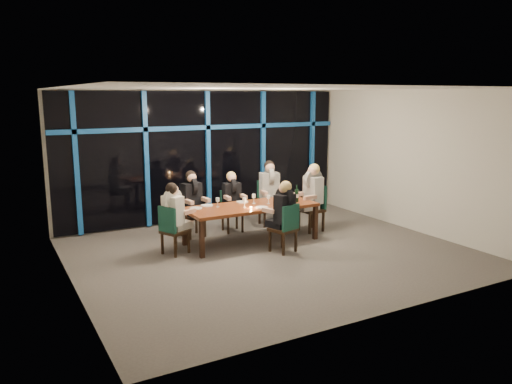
{
  "coord_description": "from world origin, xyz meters",
  "views": [
    {
      "loc": [
        -4.53,
        -7.64,
        2.88
      ],
      "look_at": [
        0.0,
        0.6,
        1.05
      ],
      "focal_mm": 35.0,
      "sensor_mm": 36.0,
      "label": 1
    }
  ],
  "objects_px": {
    "chair_far_right": "(269,200)",
    "wine_bottle": "(297,195)",
    "diner_end_left": "(174,207)",
    "diner_near_mid": "(283,206)",
    "dining_table": "(251,209)",
    "diner_far_left": "(192,194)",
    "diner_end_right": "(312,188)",
    "chair_near_mid": "(286,226)",
    "diner_far_mid": "(232,193)",
    "water_pitcher": "(288,199)",
    "chair_far_mid": "(231,208)",
    "diner_far_right": "(270,184)",
    "chair_end_left": "(172,228)",
    "chair_far_left": "(191,211)",
    "chair_end_right": "(314,205)"
  },
  "relations": [
    {
      "from": "chair_near_mid",
      "to": "diner_far_mid",
      "type": "relative_size",
      "value": 1.07
    },
    {
      "from": "diner_far_right",
      "to": "diner_end_right",
      "type": "bearing_deg",
      "value": -45.98
    },
    {
      "from": "diner_end_left",
      "to": "diner_end_right",
      "type": "bearing_deg",
      "value": -112.48
    },
    {
      "from": "dining_table",
      "to": "diner_end_right",
      "type": "distance_m",
      "value": 1.56
    },
    {
      "from": "diner_far_right",
      "to": "chair_near_mid",
      "type": "bearing_deg",
      "value": -100.21
    },
    {
      "from": "chair_near_mid",
      "to": "wine_bottle",
      "type": "distance_m",
      "value": 1.1
    },
    {
      "from": "diner_end_right",
      "to": "diner_near_mid",
      "type": "relative_size",
      "value": 1.08
    },
    {
      "from": "chair_far_left",
      "to": "water_pitcher",
      "type": "bearing_deg",
      "value": -45.92
    },
    {
      "from": "chair_end_left",
      "to": "diner_end_left",
      "type": "bearing_deg",
      "value": -90.0
    },
    {
      "from": "chair_far_mid",
      "to": "water_pitcher",
      "type": "relative_size",
      "value": 4.69
    },
    {
      "from": "wine_bottle",
      "to": "diner_near_mid",
      "type": "bearing_deg",
      "value": -137.64
    },
    {
      "from": "wine_bottle",
      "to": "chair_far_right",
      "type": "bearing_deg",
      "value": 87.7
    },
    {
      "from": "chair_far_right",
      "to": "chair_end_left",
      "type": "height_order",
      "value": "chair_far_right"
    },
    {
      "from": "diner_far_mid",
      "to": "water_pitcher",
      "type": "xyz_separation_m",
      "value": [
        0.69,
        -1.12,
        0.0
      ]
    },
    {
      "from": "chair_far_right",
      "to": "wine_bottle",
      "type": "xyz_separation_m",
      "value": [
        -0.05,
        -1.21,
        0.33
      ]
    },
    {
      "from": "diner_end_left",
      "to": "diner_far_left",
      "type": "bearing_deg",
      "value": -62.32
    },
    {
      "from": "chair_near_mid",
      "to": "diner_near_mid",
      "type": "xyz_separation_m",
      "value": [
        -0.02,
        0.08,
        0.37
      ]
    },
    {
      "from": "chair_far_left",
      "to": "chair_far_mid",
      "type": "relative_size",
      "value": 1.06
    },
    {
      "from": "diner_far_right",
      "to": "water_pitcher",
      "type": "distance_m",
      "value": 1.22
    },
    {
      "from": "chair_far_mid",
      "to": "wine_bottle",
      "type": "height_order",
      "value": "wine_bottle"
    },
    {
      "from": "diner_near_mid",
      "to": "water_pitcher",
      "type": "bearing_deg",
      "value": -144.49
    },
    {
      "from": "chair_far_left",
      "to": "chair_near_mid",
      "type": "xyz_separation_m",
      "value": [
        1.12,
        -1.92,
        -0.01
      ]
    },
    {
      "from": "chair_end_right",
      "to": "wine_bottle",
      "type": "relative_size",
      "value": 2.81
    },
    {
      "from": "diner_far_mid",
      "to": "water_pitcher",
      "type": "height_order",
      "value": "diner_far_mid"
    },
    {
      "from": "dining_table",
      "to": "diner_far_left",
      "type": "distance_m",
      "value": 1.29
    },
    {
      "from": "chair_far_right",
      "to": "diner_far_left",
      "type": "relative_size",
      "value": 1.09
    },
    {
      "from": "chair_far_mid",
      "to": "chair_far_right",
      "type": "bearing_deg",
      "value": 9.06
    },
    {
      "from": "chair_far_mid",
      "to": "wine_bottle",
      "type": "bearing_deg",
      "value": -45.99
    },
    {
      "from": "dining_table",
      "to": "diner_end_right",
      "type": "xyz_separation_m",
      "value": [
        1.53,
        0.12,
        0.26
      ]
    },
    {
      "from": "diner_far_right",
      "to": "wine_bottle",
      "type": "relative_size",
      "value": 2.74
    },
    {
      "from": "diner_far_left",
      "to": "diner_near_mid",
      "type": "xyz_separation_m",
      "value": [
        1.09,
        -1.77,
        -0.02
      ]
    },
    {
      "from": "chair_far_left",
      "to": "chair_far_mid",
      "type": "distance_m",
      "value": 0.91
    },
    {
      "from": "chair_far_right",
      "to": "chair_far_mid",
      "type": "bearing_deg",
      "value": -164.1
    },
    {
      "from": "chair_end_left",
      "to": "chair_near_mid",
      "type": "xyz_separation_m",
      "value": [
        1.89,
        -0.9,
        0.0
      ]
    },
    {
      "from": "diner_end_left",
      "to": "diner_near_mid",
      "type": "relative_size",
      "value": 0.99
    },
    {
      "from": "diner_far_mid",
      "to": "chair_end_left",
      "type": "bearing_deg",
      "value": -146.89
    },
    {
      "from": "wine_bottle",
      "to": "diner_far_mid",
      "type": "bearing_deg",
      "value": 131.43
    },
    {
      "from": "diner_far_left",
      "to": "water_pitcher",
      "type": "bearing_deg",
      "value": -44.3
    },
    {
      "from": "chair_far_mid",
      "to": "diner_end_left",
      "type": "distance_m",
      "value": 1.91
    },
    {
      "from": "diner_far_right",
      "to": "diner_end_left",
      "type": "distance_m",
      "value": 2.74
    },
    {
      "from": "chair_far_mid",
      "to": "wine_bottle",
      "type": "distance_m",
      "value": 1.52
    },
    {
      "from": "diner_far_mid",
      "to": "diner_end_left",
      "type": "bearing_deg",
      "value": -146.71
    },
    {
      "from": "diner_end_right",
      "to": "water_pitcher",
      "type": "xyz_separation_m",
      "value": [
        -0.82,
        -0.34,
        -0.1
      ]
    },
    {
      "from": "dining_table",
      "to": "diner_end_left",
      "type": "relative_size",
      "value": 2.92
    },
    {
      "from": "chair_far_right",
      "to": "diner_far_left",
      "type": "distance_m",
      "value": 1.91
    },
    {
      "from": "water_pitcher",
      "to": "diner_far_right",
      "type": "bearing_deg",
      "value": 71.5
    },
    {
      "from": "chair_near_mid",
      "to": "diner_far_right",
      "type": "height_order",
      "value": "diner_far_right"
    },
    {
      "from": "chair_near_mid",
      "to": "wine_bottle",
      "type": "height_order",
      "value": "wine_bottle"
    },
    {
      "from": "diner_end_left",
      "to": "diner_near_mid",
      "type": "xyz_separation_m",
      "value": [
        1.8,
        -0.86,
        0.01
      ]
    },
    {
      "from": "wine_bottle",
      "to": "water_pitcher",
      "type": "relative_size",
      "value": 1.88
    }
  ]
}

